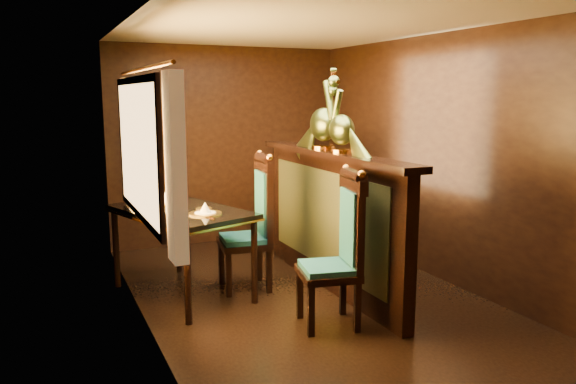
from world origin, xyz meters
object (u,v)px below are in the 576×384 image
dining_table (181,217)px  chair_right (257,218)px  chair_left (343,244)px  peacock_right (324,110)px  peacock_left (342,116)px

dining_table → chair_right: size_ratio=1.20×
chair_left → peacock_right: size_ratio=1.70×
peacock_right → peacock_left: bearing=-90.0°
chair_right → chair_left: bearing=-66.8°
dining_table → chair_left: size_ratio=1.23×
dining_table → peacock_left: size_ratio=2.39×
peacock_left → peacock_right: bearing=90.0°
peacock_left → chair_left: bearing=-117.9°
dining_table → chair_right: 0.74m
chair_right → peacock_left: (0.65, -0.50, 0.99)m
chair_right → dining_table: bearing=-179.6°
chair_left → chair_right: chair_right is taller
dining_table → chair_left: (1.04, -1.24, -0.08)m
dining_table → chair_right: chair_right is taller
chair_right → peacock_left: peacock_left is taller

